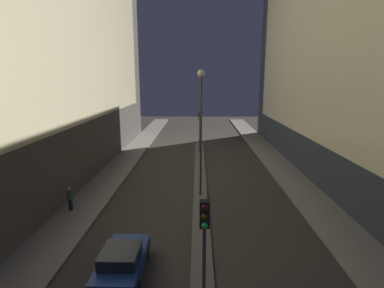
# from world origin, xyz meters

# --- Properties ---
(building_right) EXTENTS (6.01, 43.73, 21.49)m
(building_right) POSITION_xyz_m (12.62, 21.86, 10.75)
(building_right) COLOR #2D333D
(building_right) RESTS_ON ground
(median_strip) EXTENTS (1.07, 36.31, 0.13)m
(median_strip) POSITION_xyz_m (0.00, 19.16, 0.06)
(median_strip) COLOR #56544F
(median_strip) RESTS_ON ground
(traffic_light_near) EXTENTS (0.32, 0.42, 4.95)m
(traffic_light_near) POSITION_xyz_m (0.00, 3.60, 3.74)
(traffic_light_near) COLOR #383838
(traffic_light_near) RESTS_ON median_strip
(traffic_light_mid) EXTENTS (0.32, 0.42, 4.95)m
(traffic_light_mid) POSITION_xyz_m (0.00, 30.03, 3.74)
(traffic_light_mid) COLOR #383838
(traffic_light_mid) RESTS_ON median_strip
(street_lamp) EXTENTS (0.53, 0.53, 9.33)m
(street_lamp) POSITION_xyz_m (0.00, 16.42, 6.41)
(street_lamp) COLOR #383838
(street_lamp) RESTS_ON median_strip
(car_left_lane) EXTENTS (1.90, 4.06, 1.49)m
(car_left_lane) POSITION_xyz_m (-3.62, 6.83, 0.76)
(car_left_lane) COLOR navy
(car_left_lane) RESTS_ON ground
(pedestrian_on_left_sidewalk) EXTENTS (0.36, 0.36, 1.63)m
(pedestrian_on_left_sidewalk) POSITION_xyz_m (-8.75, 13.44, 1.02)
(pedestrian_on_left_sidewalk) COLOR black
(pedestrian_on_left_sidewalk) RESTS_ON sidewalk_left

